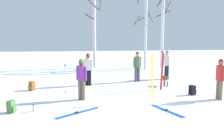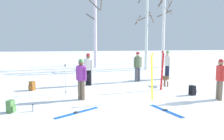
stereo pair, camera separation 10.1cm
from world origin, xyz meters
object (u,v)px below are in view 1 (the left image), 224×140
object	(u,v)px
person_2	(167,63)
backpack_0	(32,86)
person_3	(88,67)
person_1	(220,76)
ski_pair_planted_0	(162,71)
ski_pair_lying_0	(78,113)
birch_tree_2	(163,22)
dog	(165,79)
backpack_2	(11,107)
person_0	(137,65)
person_4	(82,77)
backpack_1	(192,90)
birch_tree_0	(94,28)
water_bottle_0	(34,108)
ski_pair_lying_1	(166,111)
ski_poles_0	(65,78)
birch_tree_1	(145,32)
birch_tree_3	(162,22)
ski_pair_planted_1	(152,77)

from	to	relation	value
person_2	backpack_0	size ratio (longest dim) A/B	3.90
person_2	person_3	size ratio (longest dim) A/B	1.00
person_1	ski_pair_planted_0	distance (m)	2.77
ski_pair_lying_0	backpack_0	world-z (taller)	backpack_0
person_2	birch_tree_2	xyz separation A→B (m)	(1.41, 5.42, 2.69)
dog	birch_tree_2	xyz separation A→B (m)	(2.19, 7.45, 3.28)
person_3	backpack_2	world-z (taller)	person_3
person_0	person_3	world-z (taller)	same
birch_tree_2	person_0	bearing A→B (deg)	-119.18
person_4	backpack_1	size ratio (longest dim) A/B	3.90
person_1	person_3	bearing A→B (deg)	145.57
backpack_0	backpack_1	world-z (taller)	same
person_0	birch_tree_0	xyz separation A→B (m)	(-2.09, 6.35, 2.14)
water_bottle_0	backpack_2	bearing A→B (deg)	-175.28
ski_pair_planted_0	dog	bearing A→B (deg)	63.39
dog	birch_tree_2	size ratio (longest dim) A/B	0.13
person_3	person_4	size ratio (longest dim) A/B	1.00
person_3	birch_tree_0	distance (m)	7.47
person_4	birch_tree_0	xyz separation A→B (m)	(1.09, 10.12, 2.14)
water_bottle_0	ski_pair_lying_1	bearing A→B (deg)	-5.94
ski_poles_0	backpack_0	bearing A→B (deg)	153.17
person_0	ski_pair_lying_0	world-z (taller)	person_0
birch_tree_1	birch_tree_0	bearing A→B (deg)	157.39
person_2	person_3	distance (m)	4.96
person_0	ski_pair_lying_1	size ratio (longest dim) A/B	1.00
ski_poles_0	birch_tree_3	world-z (taller)	birch_tree_3
birch_tree_0	ski_pair_lying_0	bearing A→B (deg)	-95.88
person_1	person_4	distance (m)	5.75
person_1	birch_tree_3	xyz separation A→B (m)	(1.85, 13.85, 2.76)
dog	ski_pair_planted_0	bearing A→B (deg)	-116.61
dog	person_4	bearing A→B (deg)	-151.67
person_0	ski_pair_lying_1	bearing A→B (deg)	-91.79
person_3	backpack_1	size ratio (longest dim) A/B	3.90
person_2	birch_tree_1	distance (m)	4.61
backpack_2	ski_pair_planted_1	bearing A→B (deg)	10.79
person_2	backpack_0	bearing A→B (deg)	-162.99
backpack_0	ski_pair_planted_0	bearing A→B (deg)	-5.88
birch_tree_1	dog	bearing A→B (deg)	-94.28
ski_pair_planted_1	birch_tree_3	size ratio (longest dim) A/B	0.28
dog	backpack_0	xyz separation A→B (m)	(-6.75, -0.28, -0.17)
birch_tree_0	birch_tree_2	bearing A→B (deg)	-3.42
birch_tree_1	backpack_2	bearing A→B (deg)	-125.78
ski_pair_planted_0	birch_tree_3	world-z (taller)	birch_tree_3
person_2	ski_pair_lying_1	distance (m)	6.75
ski_pair_lying_0	ski_poles_0	xyz separation A→B (m)	(-0.59, 3.05, 0.72)
birch_tree_0	birch_tree_2	world-z (taller)	birch_tree_2
ski_pair_planted_0	water_bottle_0	size ratio (longest dim) A/B	7.53
dog	ski_pair_planted_1	world-z (taller)	ski_pair_planted_1
backpack_2	person_4	bearing A→B (deg)	31.83
person_2	dog	xyz separation A→B (m)	(-0.78, -2.03, -0.59)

